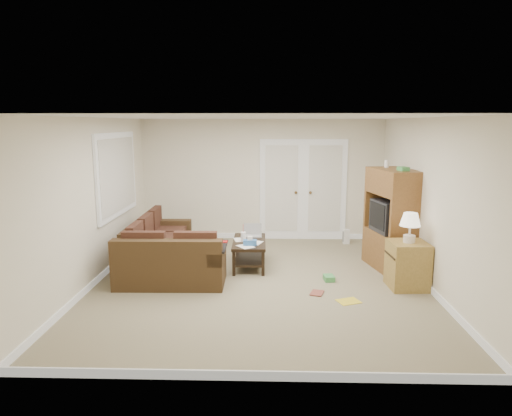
{
  "coord_description": "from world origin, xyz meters",
  "views": [
    {
      "loc": [
        0.14,
        -6.71,
        2.42
      ],
      "look_at": [
        -0.06,
        0.35,
        1.1
      ],
      "focal_mm": 32.0,
      "sensor_mm": 36.0,
      "label": 1
    }
  ],
  "objects_px": {
    "sectional_sofa": "(164,254)",
    "tv_armoire": "(392,219)",
    "side_cabinet": "(408,261)",
    "coffee_table": "(250,252)"
  },
  "relations": [
    {
      "from": "sectional_sofa",
      "to": "coffee_table",
      "type": "bearing_deg",
      "value": 12.99
    },
    {
      "from": "tv_armoire",
      "to": "side_cabinet",
      "type": "distance_m",
      "value": 1.04
    },
    {
      "from": "tv_armoire",
      "to": "side_cabinet",
      "type": "height_order",
      "value": "tv_armoire"
    },
    {
      "from": "sectional_sofa",
      "to": "coffee_table",
      "type": "distance_m",
      "value": 1.44
    },
    {
      "from": "coffee_table",
      "to": "tv_armoire",
      "type": "height_order",
      "value": "tv_armoire"
    },
    {
      "from": "sectional_sofa",
      "to": "tv_armoire",
      "type": "height_order",
      "value": "tv_armoire"
    },
    {
      "from": "sectional_sofa",
      "to": "side_cabinet",
      "type": "distance_m",
      "value": 3.84
    },
    {
      "from": "tv_armoire",
      "to": "side_cabinet",
      "type": "bearing_deg",
      "value": -101.61
    },
    {
      "from": "sectional_sofa",
      "to": "tv_armoire",
      "type": "bearing_deg",
      "value": 3.58
    },
    {
      "from": "coffee_table",
      "to": "tv_armoire",
      "type": "relative_size",
      "value": 0.61
    }
  ]
}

